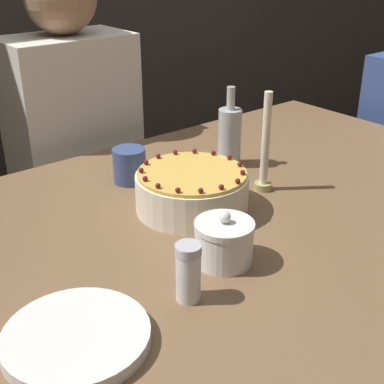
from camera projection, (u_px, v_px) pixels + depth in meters
name	position (u px, v px, depth m)	size (l,w,h in m)	color
dining_table	(253.00, 246.00, 1.29)	(1.63, 1.18, 0.74)	brown
cake	(192.00, 191.00, 1.26)	(0.27, 0.27, 0.11)	#EFE5CC
sugar_bowl	(224.00, 242.00, 1.05)	(0.12, 0.12, 0.11)	white
sugar_shaker	(188.00, 272.00, 0.94)	(0.05, 0.05, 0.11)	white
plate_stack	(76.00, 338.00, 0.85)	(0.24, 0.24, 0.02)	white
candle	(265.00, 152.00, 1.33)	(0.04, 0.04, 0.26)	tan
bottle	(230.00, 136.00, 1.49)	(0.06, 0.06, 0.23)	#B2B7BC
cup	(129.00, 165.00, 1.40)	(0.09, 0.09, 0.09)	#384C7F
person_man_blue_shirt	(79.00, 182.00, 1.85)	(0.40, 0.34, 1.28)	#595960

